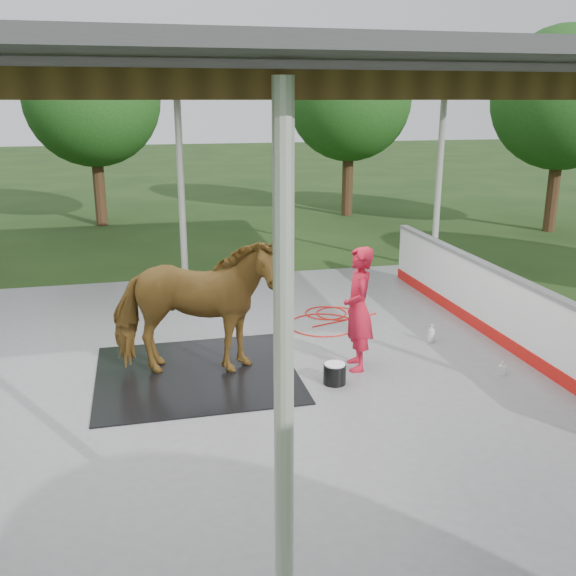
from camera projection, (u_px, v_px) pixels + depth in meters
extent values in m
plane|color=#1E3814|center=(212.00, 371.00, 9.23)|extent=(100.00, 100.00, 0.00)
cube|color=slate|center=(211.00, 370.00, 9.23)|extent=(12.00, 10.00, 0.05)
cylinder|color=beige|center=(284.00, 378.00, 4.29)|extent=(0.14, 0.14, 3.85)
cylinder|color=beige|center=(181.00, 191.00, 13.06)|extent=(0.14, 0.14, 3.85)
cylinder|color=beige|center=(439.00, 183.00, 14.32)|extent=(0.14, 0.14, 3.85)
cube|color=brown|center=(276.00, 85.00, 3.94)|extent=(12.00, 0.10, 0.18)
cube|color=brown|center=(238.00, 89.00, 5.34)|extent=(12.00, 0.10, 0.18)
cube|color=brown|center=(216.00, 91.00, 6.75)|extent=(12.00, 0.10, 0.18)
cube|color=brown|center=(201.00, 92.00, 8.15)|extent=(12.00, 0.10, 0.18)
cube|color=brown|center=(191.00, 93.00, 9.55)|extent=(12.00, 0.10, 0.18)
cube|color=brown|center=(183.00, 94.00, 10.95)|extent=(12.00, 0.10, 0.18)
cube|color=brown|center=(177.00, 95.00, 12.35)|extent=(12.00, 0.10, 0.18)
cube|color=#38383A|center=(201.00, 76.00, 8.09)|extent=(12.60, 10.60, 0.10)
cube|color=red|center=(499.00, 336.00, 10.20)|extent=(0.14, 8.00, 0.20)
cube|color=white|center=(503.00, 306.00, 10.06)|extent=(0.12, 8.00, 1.00)
cube|color=slate|center=(506.00, 274.00, 9.91)|extent=(0.16, 8.00, 0.06)
cylinder|color=#382314|center=(100.00, 190.00, 19.69)|extent=(0.36, 0.36, 2.20)
sphere|color=#194714|center=(92.00, 98.00, 18.93)|extent=(4.00, 4.00, 4.00)
cylinder|color=#382314|center=(347.00, 182.00, 21.45)|extent=(0.36, 0.36, 2.20)
sphere|color=#194714|center=(350.00, 98.00, 20.68)|extent=(4.00, 4.00, 4.00)
cylinder|color=#382314|center=(553.00, 194.00, 18.81)|extent=(0.36, 0.36, 2.20)
sphere|color=#194714|center=(564.00, 98.00, 18.05)|extent=(4.00, 4.00, 4.00)
cube|color=black|center=(197.00, 374.00, 9.02)|extent=(2.76, 2.59, 0.02)
imported|color=brown|center=(194.00, 307.00, 8.74)|extent=(2.44, 1.42, 1.94)
imported|color=red|center=(358.00, 309.00, 9.00)|extent=(0.51, 0.70, 1.78)
cylinder|color=black|center=(335.00, 374.00, 8.69)|extent=(0.31, 0.31, 0.27)
cylinder|color=white|center=(335.00, 365.00, 8.65)|extent=(0.28, 0.28, 0.03)
imported|color=silver|center=(431.00, 333.00, 10.17)|extent=(0.12, 0.12, 0.30)
imported|color=#338CD8|center=(502.00, 368.00, 8.99)|extent=(0.12, 0.12, 0.20)
torus|color=red|center=(323.00, 325.00, 10.97)|extent=(1.19, 1.19, 0.02)
torus|color=red|center=(337.00, 313.00, 11.55)|extent=(0.75, 0.75, 0.02)
torus|color=red|center=(326.00, 313.00, 11.58)|extent=(0.76, 0.76, 0.02)
cylinder|color=red|center=(345.00, 320.00, 11.20)|extent=(1.31, 0.45, 0.02)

